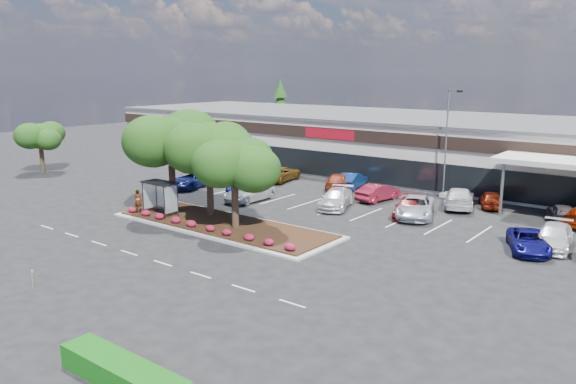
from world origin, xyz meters
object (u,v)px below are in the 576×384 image
Objects in this scene: car_0 at (191,180)px; car_1 at (245,182)px; light_pole at (447,150)px; survey_stake at (32,277)px.

car_1 reaches higher than car_0.
car_1 is (5.34, 1.88, 0.09)m from car_0.
light_pole is 1.86× the size of car_1.
light_pole is 8.75× the size of survey_stake.
survey_stake is at bearing -103.60° from light_pole.
survey_stake is (-8.22, -33.99, -3.56)m from light_pole.
survey_stake is 0.20× the size of car_0.
light_pole reaches higher than car_0.
car_0 is at bearing 179.26° from car_1.
survey_stake is at bearing -93.01° from car_1.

